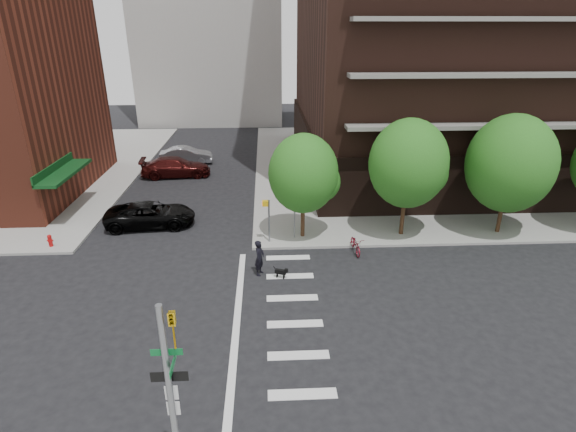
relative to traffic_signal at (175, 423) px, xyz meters
name	(u,v)px	position (x,y,z in m)	size (l,w,h in m)	color
ground	(225,326)	(0.47, 7.49, -2.70)	(120.00, 120.00, 0.00)	black
sidewalk_ne	(467,163)	(20.97, 30.99, -2.62)	(39.00, 33.00, 0.15)	gray
crosswalk	(277,325)	(2.68, 7.49, -2.69)	(3.85, 13.00, 0.01)	silver
tree_a	(303,174)	(4.47, 15.99, 1.35)	(4.00, 4.00, 5.90)	#301E11
tree_b	(408,164)	(10.47, 15.99, 1.85)	(4.50, 4.50, 6.65)	#301E11
tree_c	(510,164)	(16.47, 15.99, 1.75)	(5.00, 5.00, 6.80)	#301E11
traffic_signal	(175,423)	(0.00, 0.00, 0.00)	(0.90, 0.75, 6.00)	slate
pedestrian_signal	(274,214)	(2.79, 15.42, -0.84)	(2.18, 0.67, 2.60)	slate
fire_hydrant	(50,240)	(-10.03, 15.29, -2.15)	(0.24, 0.24, 0.73)	#A50C0C
parked_car_black	(150,215)	(-5.03, 18.25, -1.93)	(5.52, 2.54, 1.53)	black
parked_car_maroon	(176,167)	(-5.28, 28.59, -1.87)	(5.72, 2.33, 1.66)	#390E0C
parked_car_silver	(186,155)	(-5.03, 32.52, -1.91)	(4.76, 1.66, 1.57)	#95969C
scooter	(356,244)	(7.30, 13.99, -2.21)	(0.65, 1.86, 0.98)	maroon
dog_walker	(259,258)	(1.94, 11.81, -1.76)	(0.45, 0.69, 1.89)	black
dog	(281,272)	(3.02, 11.35, -2.34)	(0.68, 0.39, 0.57)	black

